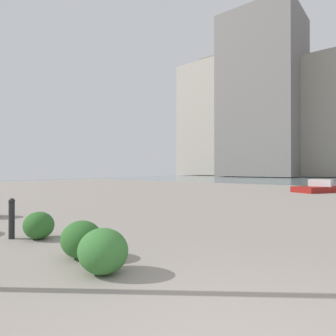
% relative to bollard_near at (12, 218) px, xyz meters
% --- Properties ---
extents(building_slab, '(13.35, 11.84, 25.42)m').
position_rel_bollard_near_xyz_m(building_slab, '(4.08, -66.63, 12.26)').
color(building_slab, '#9E9384').
rests_on(building_slab, ground).
extents(building_annex, '(16.44, 15.54, 38.55)m').
position_rel_bollard_near_xyz_m(building_annex, '(17.11, -61.39, 17.79)').
color(building_annex, gray).
rests_on(building_annex, ground).
extents(building_highrise, '(14.75, 13.48, 32.97)m').
position_rel_bollard_near_xyz_m(building_highrise, '(34.38, -67.97, 15.00)').
color(building_highrise, '#B2A899').
rests_on(building_highrise, ground).
extents(bollard_near, '(0.13, 0.13, 0.87)m').
position_rel_bollard_near_xyz_m(bollard_near, '(0.00, 0.00, 0.00)').
color(bollard_near, '#232328').
rests_on(bollard_near, ground).
extents(shrub_round, '(0.73, 0.66, 0.62)m').
position_rel_bollard_near_xyz_m(shrub_round, '(-2.31, -0.16, -0.14)').
color(shrub_round, '#2D6628').
rests_on(shrub_round, ground).
extents(shrub_wide, '(0.76, 0.68, 0.64)m').
position_rel_bollard_near_xyz_m(shrub_wide, '(-3.16, 0.07, -0.13)').
color(shrub_wide, '#387533').
rests_on(shrub_wide, ground).
extents(shrub_tall, '(0.68, 0.61, 0.58)m').
position_rel_bollard_near_xyz_m(shrub_tall, '(-0.46, -0.36, -0.16)').
color(shrub_tall, '#2D6628').
rests_on(shrub_tall, ground).
extents(boat, '(3.11, 3.98, 0.95)m').
position_rel_bollard_near_xyz_m(boat, '(-2.59, -18.17, -0.24)').
color(boat, maroon).
rests_on(boat, ground).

